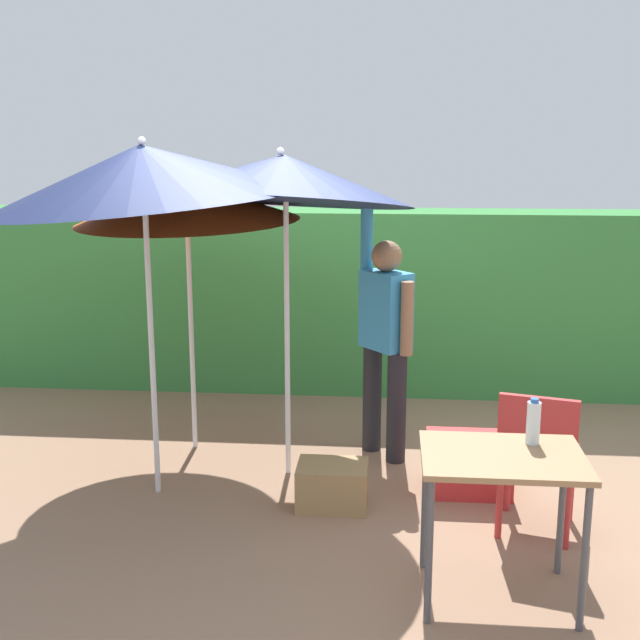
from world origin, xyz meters
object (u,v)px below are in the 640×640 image
at_px(cooler_box, 468,464).
at_px(bottle_water, 533,422).
at_px(umbrella_orange, 187,202).
at_px(crate_cardboard, 332,485).
at_px(folding_table, 502,473).
at_px(person_vendor, 385,333).
at_px(umbrella_yellow, 283,178).
at_px(umbrella_rainbow, 143,174).
at_px(chair_plastic, 538,453).

height_order(cooler_box, bottle_water, bottle_water).
bearing_deg(umbrella_orange, crate_cardboard, -39.49).
distance_m(umbrella_orange, folding_table, 3.01).
relative_size(person_vendor, bottle_water, 7.83).
height_order(umbrella_yellow, person_vendor, umbrella_yellow).
xyz_separation_m(umbrella_orange, person_vendor, (1.43, -0.03, -0.92)).
height_order(person_vendor, bottle_water, person_vendor).
bearing_deg(crate_cardboard, umbrella_rainbow, 175.08).
height_order(chair_plastic, folding_table, chair_plastic).
xyz_separation_m(crate_cardboard, bottle_water, (1.08, -0.81, 0.75)).
height_order(umbrella_yellow, folding_table, umbrella_yellow).
bearing_deg(chair_plastic, crate_cardboard, 167.62).
bearing_deg(umbrella_orange, cooler_box, -16.95).
distance_m(umbrella_rainbow, chair_plastic, 2.88).
relative_size(umbrella_orange, bottle_water, 8.55).
bearing_deg(umbrella_orange, bottle_water, -38.22).
bearing_deg(cooler_box, person_vendor, 134.37).
distance_m(person_vendor, bottle_water, 1.86).
xyz_separation_m(person_vendor, cooler_box, (0.57, -0.58, -0.75)).
relative_size(umbrella_rainbow, bottle_water, 9.87).
relative_size(umbrella_rainbow, crate_cardboard, 5.33).
relative_size(person_vendor, crate_cardboard, 4.23).
distance_m(umbrella_rainbow, folding_table, 2.73).
bearing_deg(umbrella_rainbow, chair_plastic, -8.76).
bearing_deg(person_vendor, crate_cardboard, -109.42).
bearing_deg(chair_plastic, umbrella_rainbow, 171.24).
bearing_deg(person_vendor, umbrella_orange, 178.92).
xyz_separation_m(umbrella_yellow, crate_cardboard, (0.36, -0.51, -1.90)).
relative_size(umbrella_orange, crate_cardboard, 4.62).
bearing_deg(cooler_box, umbrella_orange, 163.05).
xyz_separation_m(cooler_box, folding_table, (0.03, -1.27, 0.49)).
height_order(umbrella_orange, cooler_box, umbrella_orange).
height_order(person_vendor, cooler_box, person_vendor).
bearing_deg(umbrella_orange, person_vendor, -1.08).
bearing_deg(umbrella_yellow, person_vendor, 29.34).
height_order(chair_plastic, bottle_water, bottle_water).
bearing_deg(folding_table, umbrella_orange, 137.09).
relative_size(folding_table, bottle_water, 3.33).
bearing_deg(umbrella_orange, umbrella_yellow, -28.62).
height_order(umbrella_yellow, chair_plastic, umbrella_yellow).
xyz_separation_m(person_vendor, bottle_water, (0.76, -1.70, -0.05)).
relative_size(umbrella_yellow, person_vendor, 1.24).
relative_size(umbrella_yellow, folding_table, 2.92).
bearing_deg(person_vendor, umbrella_yellow, -150.66).
xyz_separation_m(umbrella_orange, umbrella_yellow, (0.75, -0.41, 0.18)).
xyz_separation_m(umbrella_rainbow, crate_cardboard, (1.17, -0.10, -1.95)).
relative_size(umbrella_orange, cooler_box, 3.71).
height_order(umbrella_rainbow, umbrella_orange, umbrella_rainbow).
relative_size(umbrella_orange, folding_table, 2.56).
distance_m(cooler_box, bottle_water, 1.33).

